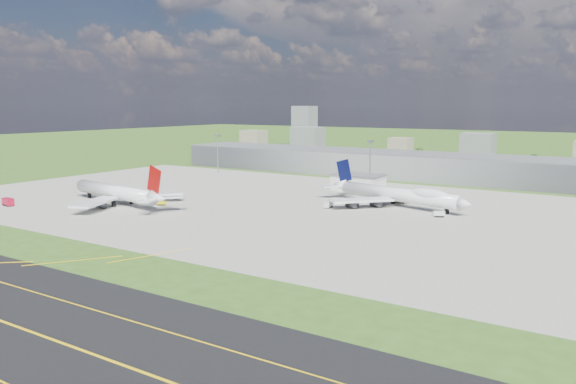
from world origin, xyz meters
The scene contains 21 objects.
ground centered at (0.00, 150.00, 0.00)m, with size 1400.00×1400.00×0.00m, color #335219.
apron centered at (10.00, 40.00, 0.04)m, with size 360.00×190.00×0.08m, color gray.
terminal centered at (0.00, 165.00, 7.50)m, with size 300.00×42.00×15.00m, color gray.
ops_building centered at (10.00, 100.00, 4.00)m, with size 26.00×16.00×8.00m, color silver.
mast_west centered at (-100.00, 115.00, 17.71)m, with size 3.50×2.00×25.90m.
mast_center centered at (10.00, 115.00, 17.71)m, with size 3.50×2.00×25.90m.
airliner_red_twin centered at (-63.37, -0.52, 5.39)m, with size 73.56×56.75×20.24m.
airliner_blue_quad centered at (47.12, 63.99, 5.43)m, with size 73.88×56.96×19.54m.
crash_tender centered at (-102.84, -30.14, 1.75)m, with size 7.16×3.94×3.52m.
tug_yellow centered at (-45.06, 8.47, 0.99)m, with size 4.48×3.74×1.91m.
van_white_near centered at (22.21, 44.17, 1.39)m, with size 3.16×5.77×2.76m.
van_white_far centered at (70.36, 50.30, 1.21)m, with size 5.06×4.09×2.39m.
bldg_far_w centered at (-220.00, 320.00, 9.00)m, with size 24.00×20.00×18.00m, color gray.
bldg_w centered at (-140.00, 300.00, 12.00)m, with size 28.00×22.00×24.00m, color slate.
bldg_cw centered at (-60.00, 340.00, 7.00)m, with size 20.00×18.00×14.00m, color gray.
bldg_c centered at (20.00, 310.00, 11.00)m, with size 26.00×20.00×22.00m, color slate.
bldg_tall_w centered at (-180.00, 360.00, 22.00)m, with size 22.00×20.00×44.00m, color slate.
tree_far_w centered at (-200.00, 270.00, 5.18)m, with size 7.20×7.20×8.80m.
tree_w centered at (-110.00, 265.00, 4.86)m, with size 6.75×6.75×8.25m.
tree_c centered at (-20.00, 280.00, 5.84)m, with size 8.10×8.10×9.90m.
tree_e centered at (70.00, 275.00, 5.51)m, with size 7.65×7.65×9.35m.
Camera 1 is at (139.85, -172.81, 45.75)m, focal length 35.00 mm.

